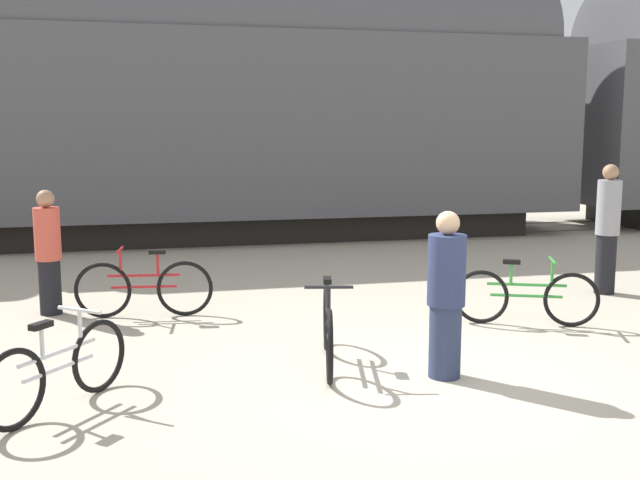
# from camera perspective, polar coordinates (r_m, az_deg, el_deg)

# --- Properties ---
(ground_plane) EXTENTS (80.00, 80.00, 0.00)m
(ground_plane) POSITION_cam_1_polar(r_m,az_deg,el_deg) (7.24, 8.55, -10.30)
(ground_plane) COLOR #B2A893
(freight_train) EXTENTS (41.19, 3.19, 5.72)m
(freight_train) POSITION_cam_1_polar(r_m,az_deg,el_deg) (16.16, -4.12, 10.87)
(freight_train) COLOR black
(freight_train) RESTS_ON ground_plane
(rail_near) EXTENTS (53.19, 0.07, 0.01)m
(rail_near) POSITION_cam_1_polar(r_m,az_deg,el_deg) (15.61, -3.58, -0.05)
(rail_near) COLOR #4C4238
(rail_near) RESTS_ON ground_plane
(rail_far) EXTENTS (53.19, 0.07, 0.01)m
(rail_far) POSITION_cam_1_polar(r_m,az_deg,el_deg) (17.01, -4.40, 0.65)
(rail_far) COLOR #4C4238
(rail_far) RESTS_ON ground_plane
(bicycle_silver) EXTENTS (1.04, 1.29, 0.81)m
(bicycle_silver) POSITION_cam_1_polar(r_m,az_deg,el_deg) (6.65, -19.26, -9.27)
(bicycle_silver) COLOR black
(bicycle_silver) RESTS_ON ground_plane
(bicycle_maroon) EXTENTS (1.69, 0.46, 0.86)m
(bicycle_maroon) POSITION_cam_1_polar(r_m,az_deg,el_deg) (9.53, -13.27, -3.56)
(bicycle_maroon) COLOR black
(bicycle_maroon) RESTS_ON ground_plane
(bicycle_green) EXTENTS (1.59, 0.68, 0.81)m
(bicycle_green) POSITION_cam_1_polar(r_m,az_deg,el_deg) (9.23, 15.43, -4.17)
(bicycle_green) COLOR black
(bicycle_green) RESTS_ON ground_plane
(bicycle_black) EXTENTS (0.50, 1.74, 0.87)m
(bicycle_black) POSITION_cam_1_polar(r_m,az_deg,el_deg) (7.41, 0.60, -6.78)
(bicycle_black) COLOR black
(bicycle_black) RESTS_ON ground_plane
(person_in_grey) EXTENTS (0.33, 0.33, 1.83)m
(person_in_grey) POSITION_cam_1_polar(r_m,az_deg,el_deg) (11.26, 21.06, 0.81)
(person_in_grey) COLOR black
(person_in_grey) RESTS_ON ground_plane
(person_in_navy) EXTENTS (0.35, 0.35, 1.58)m
(person_in_navy) POSITION_cam_1_polar(r_m,az_deg,el_deg) (7.07, 9.58, -4.21)
(person_in_navy) COLOR #283351
(person_in_navy) RESTS_ON ground_plane
(person_in_red) EXTENTS (0.32, 0.32, 1.57)m
(person_in_red) POSITION_cam_1_polar(r_m,az_deg,el_deg) (9.94, -20.00, -0.88)
(person_in_red) COLOR black
(person_in_red) RESTS_ON ground_plane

